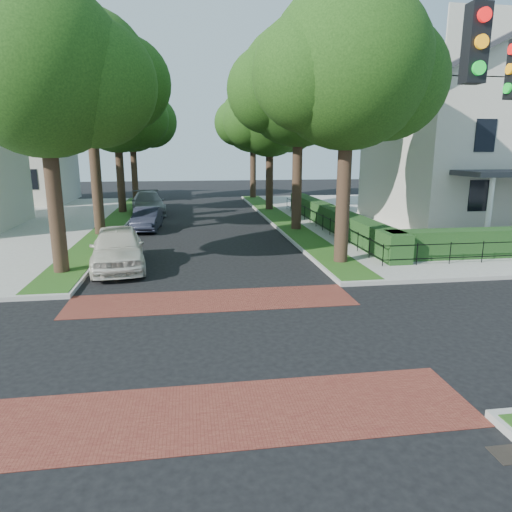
# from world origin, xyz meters

# --- Properties ---
(ground) EXTENTS (120.00, 120.00, 0.00)m
(ground) POSITION_xyz_m (0.00, 0.00, 0.00)
(ground) COLOR black
(ground) RESTS_ON ground
(sidewalk_ne) EXTENTS (30.00, 30.00, 0.15)m
(sidewalk_ne) POSITION_xyz_m (19.50, 19.00, 0.07)
(sidewalk_ne) COLOR gray
(sidewalk_ne) RESTS_ON ground
(crosswalk_far) EXTENTS (9.00, 2.20, 0.01)m
(crosswalk_far) POSITION_xyz_m (0.00, 3.20, 0.01)
(crosswalk_far) COLOR maroon
(crosswalk_far) RESTS_ON ground
(crosswalk_near) EXTENTS (9.00, 2.20, 0.01)m
(crosswalk_near) POSITION_xyz_m (0.00, -3.20, 0.01)
(crosswalk_near) COLOR maroon
(crosswalk_near) RESTS_ON ground
(grass_strip_ne) EXTENTS (1.60, 29.80, 0.02)m
(grass_strip_ne) POSITION_xyz_m (5.40, 19.10, 0.16)
(grass_strip_ne) COLOR #1F4212
(grass_strip_ne) RESTS_ON sidewalk_ne
(grass_strip_nw) EXTENTS (1.60, 29.80, 0.02)m
(grass_strip_nw) POSITION_xyz_m (-5.40, 19.10, 0.16)
(grass_strip_nw) COLOR #1F4212
(grass_strip_nw) RESTS_ON sidewalk_nw
(tree_right_near) EXTENTS (7.75, 6.67, 10.66)m
(tree_right_near) POSITION_xyz_m (5.60, 7.24, 7.63)
(tree_right_near) COLOR black
(tree_right_near) RESTS_ON sidewalk_ne
(tree_right_mid) EXTENTS (8.25, 7.09, 11.22)m
(tree_right_mid) POSITION_xyz_m (5.61, 15.25, 7.99)
(tree_right_mid) COLOR black
(tree_right_mid) RESTS_ON sidewalk_ne
(tree_right_far) EXTENTS (7.25, 6.23, 9.74)m
(tree_right_far) POSITION_xyz_m (5.60, 24.22, 6.91)
(tree_right_far) COLOR black
(tree_right_far) RESTS_ON sidewalk_ne
(tree_right_back) EXTENTS (7.50, 6.45, 10.20)m
(tree_right_back) POSITION_xyz_m (5.60, 33.23, 7.27)
(tree_right_back) COLOR black
(tree_right_back) RESTS_ON sidewalk_ne
(tree_left_near) EXTENTS (7.50, 6.45, 10.20)m
(tree_left_near) POSITION_xyz_m (-5.40, 7.23, 7.27)
(tree_left_near) COLOR black
(tree_left_near) RESTS_ON sidewalk_nw
(tree_left_mid) EXTENTS (8.00, 6.88, 11.48)m
(tree_left_mid) POSITION_xyz_m (-5.39, 15.24, 8.34)
(tree_left_mid) COLOR black
(tree_left_mid) RESTS_ON sidewalk_nw
(tree_left_far) EXTENTS (7.00, 6.02, 9.86)m
(tree_left_far) POSITION_xyz_m (-5.40, 24.22, 7.12)
(tree_left_far) COLOR black
(tree_left_far) RESTS_ON sidewalk_nw
(tree_left_back) EXTENTS (7.75, 6.66, 10.44)m
(tree_left_back) POSITION_xyz_m (-5.40, 33.24, 7.41)
(tree_left_back) COLOR black
(tree_left_back) RESTS_ON sidewalk_nw
(hedge_main_road) EXTENTS (1.00, 18.00, 1.20)m
(hedge_main_road) POSITION_xyz_m (7.70, 15.00, 0.75)
(hedge_main_road) COLOR #143B19
(hedge_main_road) RESTS_ON sidewalk_ne
(fence_main_road) EXTENTS (0.06, 18.00, 0.90)m
(fence_main_road) POSITION_xyz_m (6.90, 15.00, 0.60)
(fence_main_road) COLOR black
(fence_main_road) RESTS_ON sidewalk_ne
(house_victorian) EXTENTS (13.00, 13.05, 12.48)m
(house_victorian) POSITION_xyz_m (17.51, 15.92, 6.02)
(house_victorian) COLOR beige
(house_victorian) RESTS_ON sidewalk_ne
(house_left_far) EXTENTS (10.00, 9.00, 10.14)m
(house_left_far) POSITION_xyz_m (-15.49, 31.99, 5.04)
(house_left_far) COLOR beige
(house_left_far) RESTS_ON sidewalk_nw
(parked_car_front) EXTENTS (2.65, 5.22, 1.70)m
(parked_car_front) POSITION_xyz_m (-3.52, 7.78, 0.85)
(parked_car_front) COLOR silver
(parked_car_front) RESTS_ON ground
(parked_car_middle) EXTENTS (1.66, 4.14, 1.34)m
(parked_car_middle) POSITION_xyz_m (-3.13, 16.75, 0.67)
(parked_car_middle) COLOR #202230
(parked_car_middle) RESTS_ON ground
(parked_car_rear) EXTENTS (2.97, 5.86, 1.63)m
(parked_car_rear) POSITION_xyz_m (-3.60, 23.52, 0.82)
(parked_car_rear) COLOR slate
(parked_car_rear) RESTS_ON ground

